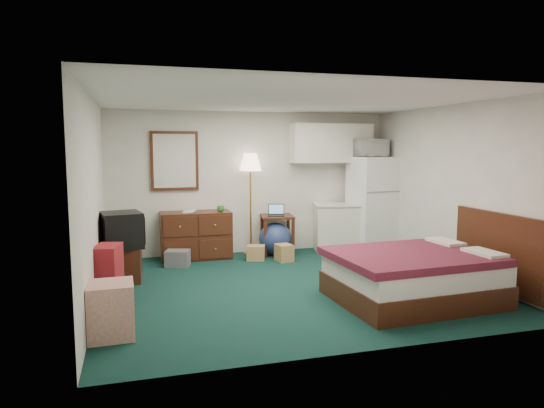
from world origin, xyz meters
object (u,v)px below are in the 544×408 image
object	(u,v)px
dresser	(196,235)
suitcase	(108,274)
kitchen_counter	(336,228)
tv_stand	(123,264)
bed	(413,277)
floor_lamp	(251,204)
desk	(277,235)
fridge	(372,204)

from	to	relation	value
dresser	suitcase	xyz separation A→B (m)	(-1.32, -2.10, -0.04)
kitchen_counter	tv_stand	world-z (taller)	kitchen_counter
kitchen_counter	dresser	bearing A→B (deg)	-169.24
dresser	tv_stand	bearing A→B (deg)	-135.21
tv_stand	bed	bearing A→B (deg)	-25.59
kitchen_counter	bed	size ratio (longest dim) A/B	0.45
floor_lamp	kitchen_counter	world-z (taller)	floor_lamp
bed	floor_lamp	bearing A→B (deg)	109.81
bed	desk	bearing A→B (deg)	103.01
fridge	kitchen_counter	bearing A→B (deg)	161.67
fridge	tv_stand	world-z (taller)	fridge
desk	fridge	bearing A→B (deg)	2.64
dresser	kitchen_counter	distance (m)	2.54
fridge	suitcase	world-z (taller)	fridge
fridge	desk	bearing A→B (deg)	168.76
kitchen_counter	bed	distance (m)	2.97
floor_lamp	desk	distance (m)	0.71
floor_lamp	suitcase	world-z (taller)	floor_lamp
floor_lamp	bed	size ratio (longest dim) A/B	0.95
dresser	kitchen_counter	xyz separation A→B (m)	(2.54, -0.07, 0.02)
kitchen_counter	tv_stand	xyz separation A→B (m)	(-3.70, -1.06, -0.17)
kitchen_counter	bed	world-z (taller)	kitchen_counter
desk	bed	bearing A→B (deg)	-66.06
dresser	kitchen_counter	bearing A→B (deg)	-0.87
floor_lamp	tv_stand	world-z (taller)	floor_lamp
kitchen_counter	floor_lamp	bearing A→B (deg)	-172.77
suitcase	tv_stand	bearing A→B (deg)	93.75
tv_stand	fridge	bearing A→B (deg)	15.20
bed	suitcase	bearing A→B (deg)	162.52
dresser	suitcase	bearing A→B (deg)	-121.32
kitchen_counter	fridge	xyz separation A→B (m)	(0.63, -0.14, 0.44)
tv_stand	suitcase	xyz separation A→B (m)	(-0.15, -0.97, 0.11)
desk	fridge	xyz separation A→B (m)	(1.75, -0.16, 0.51)
dresser	fridge	xyz separation A→B (m)	(3.17, -0.21, 0.46)
floor_lamp	fridge	size ratio (longest dim) A/B	1.04
desk	tv_stand	world-z (taller)	desk
dresser	floor_lamp	xyz separation A→B (m)	(0.97, 0.07, 0.49)
floor_lamp	dresser	bearing A→B (deg)	-175.87
dresser	desk	xyz separation A→B (m)	(1.42, -0.05, -0.05)
kitchen_counter	bed	xyz separation A→B (m)	(-0.26, -2.95, -0.12)
suitcase	floor_lamp	bearing A→B (deg)	56.06
fridge	suitcase	bearing A→B (deg)	-163.18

